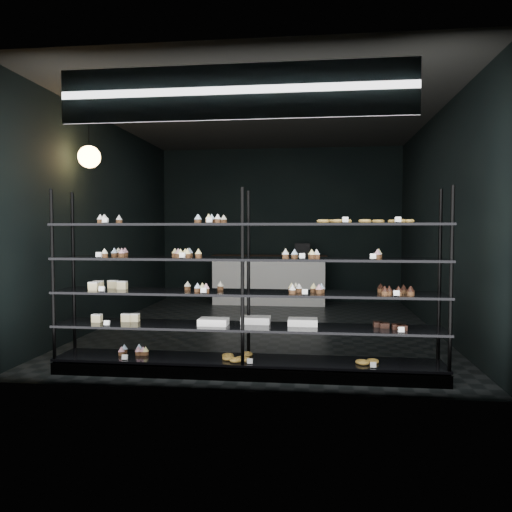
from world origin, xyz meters
name	(u,v)px	position (x,y,z in m)	size (l,w,h in m)	color
room	(266,223)	(0.00, 0.00, 1.60)	(5.01, 6.01, 3.20)	black
display_shelf	(243,314)	(0.01, -2.45, 0.63)	(4.00, 0.50, 1.91)	black
signage	(234,92)	(0.00, -2.93, 2.75)	(3.30, 0.05, 0.50)	#0F0D42
pendant_lamp	(89,157)	(-2.20, -1.22, 2.45)	(0.29, 0.29, 0.87)	black
service_counter	(270,279)	(-0.16, 2.50, 0.50)	(2.31, 0.65, 1.23)	silver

